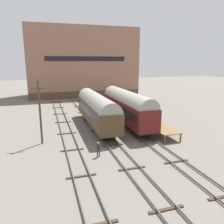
{
  "coord_description": "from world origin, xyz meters",
  "views": [
    {
      "loc": [
        -7.26,
        -26.07,
        9.7
      ],
      "look_at": [
        2.36,
        4.77,
        2.2
      ],
      "focal_mm": 35.0,
      "sensor_mm": 36.0,
      "label": 1
    }
  ],
  "objects_px": {
    "train_car_brown": "(97,108)",
    "bench": "(153,119)",
    "utility_pole": "(40,111)",
    "person_worker": "(98,148)",
    "train_car_maroon": "(127,106)"
  },
  "relations": [
    {
      "from": "train_car_brown",
      "to": "person_worker",
      "type": "bearing_deg",
      "value": -102.61
    },
    {
      "from": "train_car_brown",
      "to": "train_car_maroon",
      "type": "xyz_separation_m",
      "value": [
        4.71,
        -0.35,
        0.17
      ]
    },
    {
      "from": "person_worker",
      "to": "utility_pole",
      "type": "bearing_deg",
      "value": 134.1
    },
    {
      "from": "bench",
      "to": "train_car_maroon",
      "type": "bearing_deg",
      "value": 127.33
    },
    {
      "from": "utility_pole",
      "to": "bench",
      "type": "bearing_deg",
      "value": 3.34
    },
    {
      "from": "utility_pole",
      "to": "person_worker",
      "type": "bearing_deg",
      "value": -45.9
    },
    {
      "from": "person_worker",
      "to": "utility_pole",
      "type": "relative_size",
      "value": 0.22
    },
    {
      "from": "bench",
      "to": "utility_pole",
      "type": "distance_m",
      "value": 15.47
    },
    {
      "from": "person_worker",
      "to": "utility_pole",
      "type": "distance_m",
      "value": 8.55
    },
    {
      "from": "train_car_brown",
      "to": "utility_pole",
      "type": "relative_size",
      "value": 2.07
    },
    {
      "from": "train_car_maroon",
      "to": "utility_pole",
      "type": "height_order",
      "value": "utility_pole"
    },
    {
      "from": "train_car_brown",
      "to": "bench",
      "type": "distance_m",
      "value": 8.37
    },
    {
      "from": "train_car_maroon",
      "to": "train_car_brown",
      "type": "bearing_deg",
      "value": 175.72
    },
    {
      "from": "train_car_maroon",
      "to": "utility_pole",
      "type": "xyz_separation_m",
      "value": [
        -12.63,
        -4.35,
        0.94
      ]
    },
    {
      "from": "bench",
      "to": "person_worker",
      "type": "xyz_separation_m",
      "value": [
        -9.69,
        -6.65,
        -0.64
      ]
    }
  ]
}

